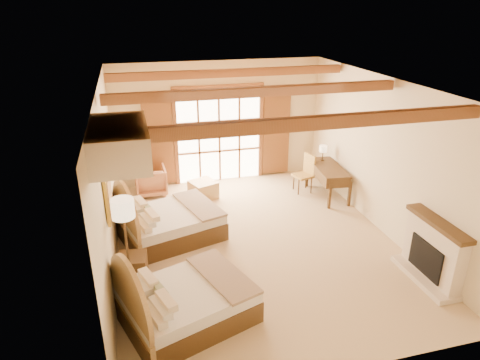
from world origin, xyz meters
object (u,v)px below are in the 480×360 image
object	(u,v)px
armchair	(151,181)
desk	(328,180)
nightstand	(134,270)
bed_far	(164,221)
bed_near	(179,301)

from	to	relation	value
armchair	desk	xyz separation A→B (m)	(4.29, -1.24, 0.07)
nightstand	armchair	bearing A→B (deg)	88.60
armchair	bed_far	bearing A→B (deg)	91.20
nightstand	desk	size ratio (longest dim) A/B	0.36
bed_near	bed_far	distance (m)	2.58
nightstand	desk	world-z (taller)	desk
bed_far	bed_near	bearing A→B (deg)	-107.05
nightstand	desk	xyz separation A→B (m)	(4.83, 2.52, 0.14)
bed_far	armchair	xyz separation A→B (m)	(-0.12, 2.32, -0.03)
nightstand	bed_near	bearing A→B (deg)	-53.85
bed_far	desk	xyz separation A→B (m)	(4.17, 1.08, 0.04)
bed_far	armchair	world-z (taller)	bed_far
bed_near	nightstand	xyz separation A→B (m)	(-0.64, 1.14, -0.09)
bed_far	nightstand	xyz separation A→B (m)	(-0.66, -1.44, -0.11)
nightstand	desk	bearing A→B (deg)	34.35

